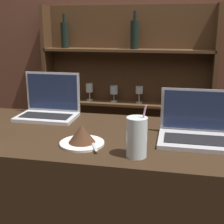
% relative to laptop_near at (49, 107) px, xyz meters
% --- Properties ---
extents(back_wall, '(7.00, 0.06, 2.70)m').
position_rel_laptop_near_xyz_m(back_wall, '(0.42, 1.00, 0.23)').
color(back_wall, brown).
rests_on(back_wall, ground_plane).
extents(back_shelf, '(1.36, 0.18, 1.71)m').
position_rel_laptop_near_xyz_m(back_shelf, '(0.29, 0.92, -0.23)').
color(back_shelf, '#472D19').
rests_on(back_shelf, ground_plane).
extents(laptop_near, '(0.32, 0.21, 0.24)m').
position_rel_laptop_near_xyz_m(laptop_near, '(0.00, 0.00, 0.00)').
color(laptop_near, silver).
rests_on(laptop_near, bar_counter).
extents(laptop_far, '(0.34, 0.23, 0.22)m').
position_rel_laptop_near_xyz_m(laptop_far, '(0.79, -0.21, -0.01)').
color(laptop_far, '#ADADB2').
rests_on(laptop_far, bar_counter).
extents(cake_plate, '(0.19, 0.19, 0.08)m').
position_rel_laptop_near_xyz_m(cake_plate, '(0.30, -0.37, -0.02)').
color(cake_plate, silver).
rests_on(cake_plate, bar_counter).
extents(water_glass, '(0.08, 0.08, 0.21)m').
position_rel_laptop_near_xyz_m(water_glass, '(0.55, -0.44, 0.02)').
color(water_glass, silver).
rests_on(water_glass, bar_counter).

